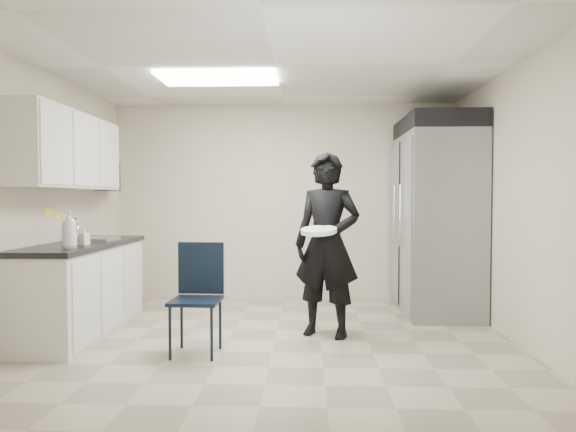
{
  "coord_description": "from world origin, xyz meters",
  "views": [
    {
      "loc": [
        0.31,
        -4.84,
        1.35
      ],
      "look_at": [
        0.12,
        0.2,
        1.18
      ],
      "focal_mm": 32.0,
      "sensor_mm": 36.0,
      "label": 1
    }
  ],
  "objects_px": {
    "commercial_fridge": "(436,224)",
    "folding_chair": "(196,301)",
    "lower_counter": "(82,290)",
    "man_tuxedo": "(327,245)"
  },
  "relations": [
    {
      "from": "commercial_fridge",
      "to": "folding_chair",
      "type": "bearing_deg",
      "value": -144.93
    },
    {
      "from": "commercial_fridge",
      "to": "folding_chair",
      "type": "distance_m",
      "value": 3.09
    },
    {
      "from": "commercial_fridge",
      "to": "folding_chair",
      "type": "relative_size",
      "value": 2.25
    },
    {
      "from": "lower_counter",
      "to": "folding_chair",
      "type": "xyz_separation_m",
      "value": [
        1.3,
        -0.67,
        0.04
      ]
    },
    {
      "from": "commercial_fridge",
      "to": "man_tuxedo",
      "type": "height_order",
      "value": "commercial_fridge"
    },
    {
      "from": "lower_counter",
      "to": "commercial_fridge",
      "type": "xyz_separation_m",
      "value": [
        3.78,
        1.07,
        0.62
      ]
    },
    {
      "from": "folding_chair",
      "to": "man_tuxedo",
      "type": "distance_m",
      "value": 1.39
    },
    {
      "from": "lower_counter",
      "to": "folding_chair",
      "type": "height_order",
      "value": "folding_chair"
    },
    {
      "from": "commercial_fridge",
      "to": "lower_counter",
      "type": "bearing_deg",
      "value": -164.12
    },
    {
      "from": "folding_chair",
      "to": "commercial_fridge",
      "type": "bearing_deg",
      "value": 36.81
    }
  ]
}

